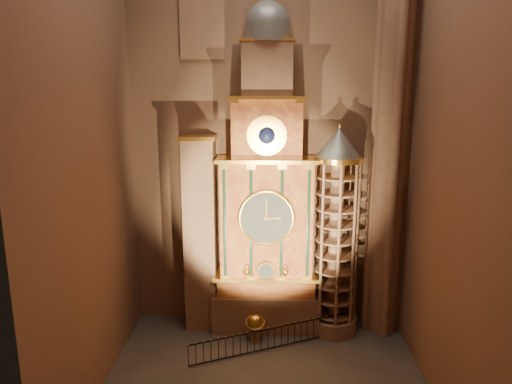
{
  "coord_description": "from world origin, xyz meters",
  "views": [
    {
      "loc": [
        0.11,
        -17.49,
        12.24
      ],
      "look_at": [
        -0.48,
        3.0,
        7.81
      ],
      "focal_mm": 32.0,
      "sensor_mm": 36.0,
      "label": 1
    }
  ],
  "objects_px": {
    "astronomical_clock": "(266,206)",
    "celestial_globe": "(255,325)",
    "portrait_tower": "(201,234)",
    "stair_turret": "(335,234)",
    "iron_railing": "(275,338)"
  },
  "relations": [
    {
      "from": "portrait_tower",
      "to": "celestial_globe",
      "type": "height_order",
      "value": "portrait_tower"
    },
    {
      "from": "astronomical_clock",
      "to": "portrait_tower",
      "type": "distance_m",
      "value": 3.73
    },
    {
      "from": "astronomical_clock",
      "to": "portrait_tower",
      "type": "xyz_separation_m",
      "value": [
        -3.4,
        0.02,
        -1.53
      ]
    },
    {
      "from": "portrait_tower",
      "to": "celestial_globe",
      "type": "bearing_deg",
      "value": -27.58
    },
    {
      "from": "stair_turret",
      "to": "celestial_globe",
      "type": "relative_size",
      "value": 7.66
    },
    {
      "from": "portrait_tower",
      "to": "iron_railing",
      "type": "distance_m",
      "value": 6.37
    },
    {
      "from": "astronomical_clock",
      "to": "celestial_globe",
      "type": "xyz_separation_m",
      "value": [
        -0.53,
        -1.48,
        -5.83
      ]
    },
    {
      "from": "iron_railing",
      "to": "astronomical_clock",
      "type": "bearing_deg",
      "value": 101.37
    },
    {
      "from": "astronomical_clock",
      "to": "stair_turret",
      "type": "distance_m",
      "value": 3.78
    },
    {
      "from": "portrait_tower",
      "to": "stair_turret",
      "type": "distance_m",
      "value": 6.91
    },
    {
      "from": "stair_turret",
      "to": "iron_railing",
      "type": "xyz_separation_m",
      "value": [
        -3.05,
        -1.97,
        -4.67
      ]
    },
    {
      "from": "portrait_tower",
      "to": "celestial_globe",
      "type": "xyz_separation_m",
      "value": [
        2.87,
        -1.5,
        -4.3
      ]
    },
    {
      "from": "stair_turret",
      "to": "celestial_globe",
      "type": "height_order",
      "value": "stair_turret"
    },
    {
      "from": "stair_turret",
      "to": "celestial_globe",
      "type": "xyz_separation_m",
      "value": [
        -4.03,
        -1.22,
        -4.42
      ]
    },
    {
      "from": "astronomical_clock",
      "to": "stair_turret",
      "type": "xyz_separation_m",
      "value": [
        3.5,
        -0.26,
        -1.41
      ]
    }
  ]
}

